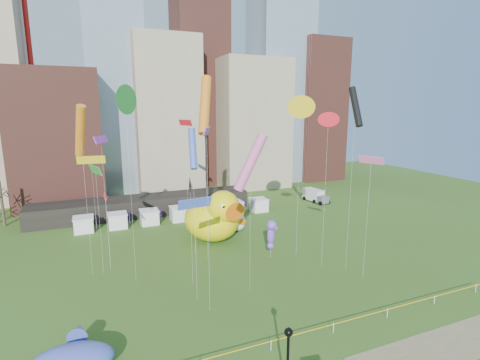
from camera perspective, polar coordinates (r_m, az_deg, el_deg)
name	(u,v)px	position (r m, az deg, el deg)	size (l,w,h in m)	color
ground	(271,350)	(31.85, 4.90, -25.23)	(160.00, 160.00, 0.00)	#3A551A
skyline	(156,96)	(84.87, -13.13, 12.79)	(101.00, 23.00, 68.00)	brown
pavilion	(144,206)	(67.35, -14.91, -3.94)	(38.00, 6.00, 3.20)	black
vendor_tents	(179,214)	(62.61, -9.57, -5.34)	(33.24, 2.80, 2.40)	white
caution_tape	(271,343)	(31.44, 4.92, -24.24)	(50.00, 0.06, 0.90)	white
big_duck	(214,217)	(51.96, -4.16, -5.86)	(9.86, 11.12, 7.79)	yellow
small_duck	(237,223)	(56.62, -0.54, -6.78)	(3.24, 3.94, 2.85)	white
seahorse_green	(205,213)	(51.34, -5.49, -5.27)	(1.56, 1.81, 5.89)	silver
seahorse_purple	(271,232)	(46.34, 4.95, -8.24)	(1.41, 1.70, 5.02)	silver
whale_inflatable	(73,358)	(31.54, -24.86, -24.16)	(6.08, 7.47, 2.55)	#553EAB
lamppost	(288,356)	(25.99, 7.57, -25.83)	(0.56, 0.56, 5.39)	black
box_truck	(315,195)	(75.42, 11.74, -2.40)	(3.02, 6.11, 2.49)	silver
kite_0	(185,123)	(56.17, -8.62, 8.84)	(1.51, 2.95, 17.15)	silver
kite_1	(371,161)	(40.67, 20.03, 2.87)	(1.52, 2.62, 13.93)	silver
kite_2	(190,188)	(37.95, -7.88, -1.33)	(0.70, 1.62, 11.88)	silver
kite_3	(95,170)	(42.49, -21.88, 1.43)	(1.38, 3.15, 12.76)	silver
kite_4	(301,107)	(45.14, 9.59, 11.29)	(2.79, 0.57, 20.41)	silver
kite_5	(193,149)	(45.27, -7.48, 4.93)	(1.39, 3.10, 16.50)	silver
kite_6	(205,105)	(43.29, -5.56, 11.69)	(2.93, 4.21, 22.74)	silver
kite_7	(101,140)	(42.92, -21.12, 5.85)	(1.65, 2.67, 15.93)	silver
kite_8	(328,120)	(42.02, 13.79, 9.18)	(1.63, 0.76, 18.48)	silver
kite_9	(250,163)	(35.42, 1.66, 2.77)	(3.55, 1.66, 16.58)	silver
kite_10	(356,107)	(42.10, 17.81, 10.94)	(1.08, 2.68, 21.27)	silver
kite_11	(125,100)	(38.69, -17.71, 11.99)	(1.89, 2.72, 21.23)	silver
kite_12	(91,160)	(55.95, -22.47, 2.92)	(3.90, 0.97, 12.18)	silver
kite_13	(195,204)	(34.39, -7.15, -3.72)	(3.38, 0.97, 10.60)	silver
kite_14	(80,131)	(42.47, -23.91, 7.09)	(1.76, 3.49, 19.36)	silver
kite_15	(207,134)	(31.51, -5.29, 7.32)	(1.32, 2.14, 17.30)	silver
kite_16	(105,197)	(45.49, -20.51, -2.49)	(0.48, 2.13, 9.01)	silver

